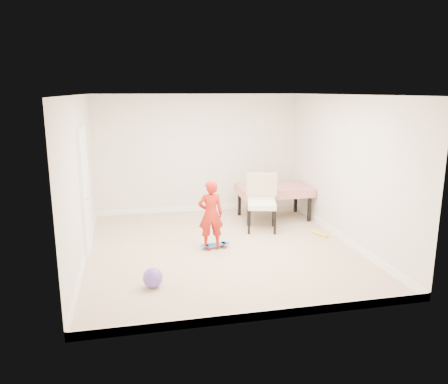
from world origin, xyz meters
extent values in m
plane|color=tan|center=(0.00, 0.00, 0.00)|extent=(5.00, 5.00, 0.00)
cube|color=white|center=(0.00, 0.00, 2.58)|extent=(4.50, 5.00, 0.04)
cube|color=silver|center=(0.00, 2.48, 1.30)|extent=(4.50, 0.04, 2.60)
cube|color=silver|center=(0.00, -2.48, 1.30)|extent=(4.50, 0.04, 2.60)
cube|color=silver|center=(-2.23, 0.00, 1.30)|extent=(0.04, 5.00, 2.60)
cube|color=silver|center=(2.23, 0.00, 1.30)|extent=(0.04, 5.00, 2.60)
cube|color=white|center=(-2.22, 0.30, 1.02)|extent=(0.11, 0.94, 2.11)
cube|color=white|center=(0.00, 2.49, 0.06)|extent=(4.50, 0.02, 0.12)
cube|color=white|center=(0.00, -2.49, 0.06)|extent=(4.50, 0.02, 0.12)
cube|color=white|center=(-2.24, 0.00, 0.06)|extent=(0.02, 5.00, 0.12)
cube|color=white|center=(2.24, 0.00, 0.06)|extent=(0.02, 5.00, 0.12)
imported|color=red|center=(-0.18, -0.01, 0.59)|extent=(0.44, 0.29, 1.18)
sphere|color=#6B4BB6|center=(-1.24, -1.32, 0.14)|extent=(0.28, 0.28, 0.28)
cylinder|color=yellow|center=(1.96, 0.28, 0.03)|extent=(0.20, 0.39, 0.06)
camera|label=1|loc=(-1.46, -7.00, 2.67)|focal=35.00mm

